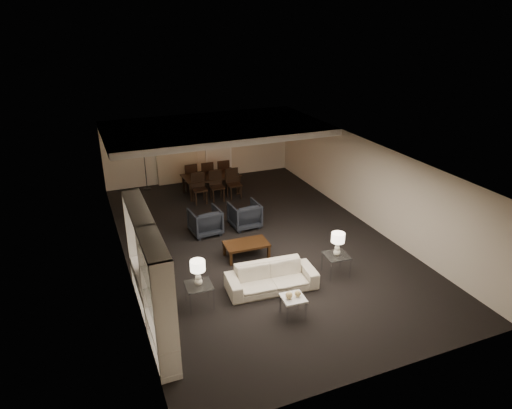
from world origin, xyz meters
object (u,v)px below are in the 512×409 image
object	(u,v)px
side_table_right	(336,265)
dining_table	(212,185)
side_table_left	(199,295)
chair_nr	(234,184)
vase_amber	(154,272)
chair_nl	(200,189)
armchair_right	(245,215)
chair_nm	(217,186)
coffee_table	(246,250)
chair_fm	(206,174)
vase_blue	(159,303)
marble_table	(293,307)
sofa	(272,278)
floor_speaker	(165,266)
floor_lamp	(145,164)
chair_fl	(190,177)
television	(146,267)
pendant_light	(224,142)
table_lamp_left	(198,273)
chair_fr	(222,172)
armchair_left	(205,221)
table_lamp_right	(338,244)

from	to	relation	value
side_table_right	dining_table	xyz separation A→B (m)	(-1.23, 6.20, 0.07)
side_table_left	chair_nr	distance (m)	6.21
vase_amber	chair_nl	xyz separation A→B (m)	(2.62, 6.57, -1.15)
armchair_right	chair_nm	bearing A→B (deg)	-89.26
coffee_table	chair_fm	world-z (taller)	chair_fm
side_table_right	vase_blue	bearing A→B (deg)	-164.41
vase_amber	marble_table	bearing A→B (deg)	-1.62
vase_amber	sofa	bearing A→B (deg)	20.43
floor_speaker	floor_lamp	xyz separation A→B (m)	(0.66, 6.40, 0.47)
chair_fl	floor_lamp	bearing A→B (deg)	-30.23
side_table_right	television	xyz separation A→B (m)	(-4.41, 0.31, 0.77)
dining_table	chair_nr	size ratio (longest dim) A/B	1.92
pendant_light	floor_speaker	distance (m)	5.80
table_lamp_left	vase_blue	size ratio (longest dim) A/B	3.18
chair_fl	chair_fr	size ratio (longest dim) A/B	1.00
armchair_left	side_table_left	size ratio (longest dim) A/B	1.49
chair_nr	floor_lamp	xyz separation A→B (m)	(-2.62, 1.98, 0.45)
side_table_right	chair_nm	world-z (taller)	chair_nm
marble_table	chair_fm	distance (m)	7.97
floor_speaker	dining_table	world-z (taller)	floor_speaker
side_table_left	vase_amber	bearing A→B (deg)	-135.60
sofa	floor_lamp	size ratio (longest dim) A/B	1.08
chair_fm	table_lamp_right	bearing A→B (deg)	98.64
coffee_table	chair_nm	bearing A→B (deg)	83.15
side_table_left	vase_blue	xyz separation A→B (m)	(-1.04, -1.24, 0.89)
side_table_left	floor_speaker	world-z (taller)	floor_speaker
chair_fr	armchair_right	bearing A→B (deg)	82.64
armchair_left	vase_amber	world-z (taller)	vase_amber
dining_table	chair_nm	size ratio (longest dim) A/B	1.92
vase_blue	chair_fr	bearing A→B (deg)	64.73
table_lamp_right	chair_nr	bearing A→B (deg)	96.43
dining_table	chair_nm	bearing A→B (deg)	-92.55
floor_lamp	chair_fr	bearing A→B (deg)	-14.56
pendant_light	chair_fm	size ratio (longest dim) A/B	0.52
table_lamp_right	dining_table	size ratio (longest dim) A/B	0.30
vase_blue	floor_lamp	bearing A→B (deg)	82.19
pendant_light	table_lamp_left	xyz separation A→B (m)	(-2.57, -5.83, -1.10)
armchair_left	chair_fm	distance (m)	3.71
marble_table	chair_nm	xyz separation A→B (m)	(0.47, 6.65, 0.27)
pendant_light	chair_nr	world-z (taller)	pendant_light
vase_amber	chair_fr	distance (m)	8.82
chair_fm	vase_blue	bearing A→B (deg)	66.80
vase_blue	chair_nl	xyz separation A→B (m)	(2.62, 6.79, -0.65)
chair_fr	dining_table	bearing A→B (deg)	47.55
table_lamp_right	chair_nm	size ratio (longest dim) A/B	0.58
table_lamp_left	vase_blue	distance (m)	1.66
table_lamp_left	chair_fm	bearing A→B (deg)	72.38
television	chair_fm	bearing A→B (deg)	-25.99
pendant_light	dining_table	size ratio (longest dim) A/B	0.27
sofa	table_lamp_left	size ratio (longest dim) A/B	3.53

